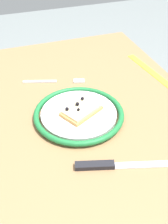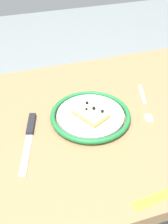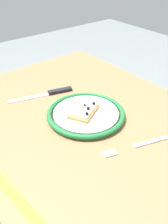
% 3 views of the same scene
% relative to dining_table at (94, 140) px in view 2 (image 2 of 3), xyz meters
% --- Properties ---
extents(dining_table, '(0.96, 0.71, 0.73)m').
position_rel_dining_table_xyz_m(dining_table, '(0.00, 0.00, 0.00)').
color(dining_table, '#936D47').
rests_on(dining_table, ground_plane).
extents(plate, '(0.25, 0.25, 0.02)m').
position_rel_dining_table_xyz_m(plate, '(0.01, -0.01, 0.11)').
color(plate, white).
rests_on(plate, dining_table).
extents(pizza_slice_near, '(0.11, 0.12, 0.03)m').
position_rel_dining_table_xyz_m(pizza_slice_near, '(0.01, -0.00, 0.12)').
color(pizza_slice_near, tan).
rests_on(pizza_slice_near, plate).
extents(knife, '(0.08, 0.24, 0.01)m').
position_rel_dining_table_xyz_m(knife, '(0.20, 0.00, 0.10)').
color(knife, silver).
rests_on(knife, dining_table).
extents(fork, '(0.08, 0.20, 0.00)m').
position_rel_dining_table_xyz_m(fork, '(-0.19, -0.03, 0.10)').
color(fork, beige).
rests_on(fork, dining_table).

